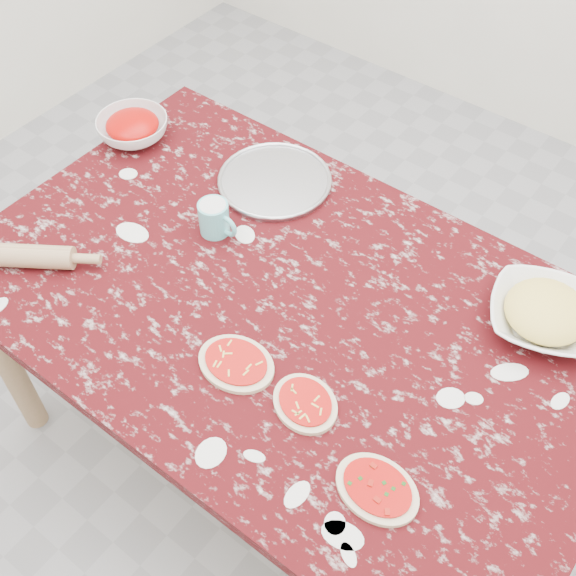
# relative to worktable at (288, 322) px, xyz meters

# --- Properties ---
(ground) EXTENTS (4.00, 4.00, 0.00)m
(ground) POSITION_rel_worktable_xyz_m (0.00, 0.00, -0.67)
(ground) COLOR gray
(worktable) EXTENTS (1.60, 1.00, 0.75)m
(worktable) POSITION_rel_worktable_xyz_m (0.00, 0.00, 0.00)
(worktable) COLOR #39080B
(worktable) RESTS_ON ground
(pizza_tray) EXTENTS (0.38, 0.38, 0.01)m
(pizza_tray) POSITION_rel_worktable_xyz_m (-0.29, 0.31, 0.09)
(pizza_tray) COLOR #B2B2B7
(pizza_tray) RESTS_ON worktable
(sauce_bowl) EXTENTS (0.23, 0.23, 0.06)m
(sauce_bowl) POSITION_rel_worktable_xyz_m (-0.74, 0.22, 0.12)
(sauce_bowl) COLOR white
(sauce_bowl) RESTS_ON worktable
(cheese_bowl) EXTENTS (0.32, 0.32, 0.06)m
(cheese_bowl) POSITION_rel_worktable_xyz_m (0.51, 0.30, 0.11)
(cheese_bowl) COLOR white
(cheese_bowl) RESTS_ON worktable
(flour_mug) EXTENTS (0.12, 0.08, 0.09)m
(flour_mug) POSITION_rel_worktable_xyz_m (-0.29, 0.07, 0.13)
(flour_mug) COLOR #64C7CC
(flour_mug) RESTS_ON worktable
(pizza_left) EXTENTS (0.19, 0.16, 0.02)m
(pizza_left) POSITION_rel_worktable_xyz_m (0.02, -0.22, 0.09)
(pizza_left) COLOR beige
(pizza_left) RESTS_ON worktable
(pizza_mid) EXTENTS (0.19, 0.17, 0.02)m
(pizza_mid) POSITION_rel_worktable_xyz_m (0.20, -0.20, 0.09)
(pizza_mid) COLOR beige
(pizza_mid) RESTS_ON worktable
(pizza_right) EXTENTS (0.18, 0.14, 0.02)m
(pizza_right) POSITION_rel_worktable_xyz_m (0.43, -0.27, 0.09)
(pizza_right) COLOR beige
(pizza_right) RESTS_ON worktable
(rolling_pin) EXTENTS (0.28, 0.21, 0.06)m
(rolling_pin) POSITION_rel_worktable_xyz_m (-0.61, -0.32, 0.11)
(rolling_pin) COLOR tan
(rolling_pin) RESTS_ON worktable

